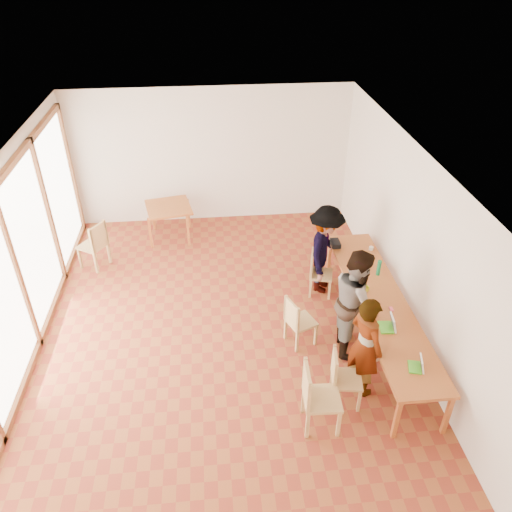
{
  "coord_description": "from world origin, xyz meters",
  "views": [
    {
      "loc": [
        -0.06,
        -6.26,
        5.62
      ],
      "look_at": [
        0.63,
        0.59,
        1.1
      ],
      "focal_mm": 35.0,
      "sensor_mm": 36.0,
      "label": 1
    }
  ],
  "objects": [
    {
      "name": "pink_phone",
      "position": [
        2.6,
        -0.57,
        0.76
      ],
      "size": [
        0.05,
        0.1,
        0.01
      ],
      "primitive_type": "cube",
      "color": "#F14D69",
      "rests_on": "communal_table"
    },
    {
      "name": "laptop_near",
      "position": [
        2.54,
        -1.79,
        0.8
      ],
      "size": [
        0.24,
        0.26,
        0.19
      ],
      "rotation": [
        0.0,
        0.0,
        -0.25
      ],
      "color": "#4CB824",
      "rests_on": "communal_table"
    },
    {
      "name": "ceiling",
      "position": [
        0.0,
        0.0,
        3.02
      ],
      "size": [
        6.0,
        8.0,
        0.04
      ],
      "primitive_type": "cube",
      "color": "white",
      "rests_on": "wall_back"
    },
    {
      "name": "chair_empty",
      "position": [
        1.75,
        0.94,
        0.53
      ],
      "size": [
        0.49,
        0.49,
        0.46
      ],
      "rotation": [
        0.0,
        0.0,
        -0.26
      ],
      "color": "tan",
      "rests_on": "ground"
    },
    {
      "name": "person_mid",
      "position": [
        2.05,
        -0.5,
        0.9
      ],
      "size": [
        0.78,
        0.94,
        1.79
      ],
      "primitive_type": "imported",
      "rotation": [
        0.0,
        0.0,
        1.45
      ],
      "color": "gray",
      "rests_on": "ground"
    },
    {
      "name": "window_wall",
      "position": [
        -2.96,
        0.0,
        1.5
      ],
      "size": [
        0.1,
        8.0,
        3.0
      ],
      "primitive_type": "cube",
      "color": "white",
      "rests_on": "ground"
    },
    {
      "name": "chair_near",
      "position": [
        1.13,
        -1.95,
        0.63
      ],
      "size": [
        0.5,
        0.5,
        0.55
      ],
      "rotation": [
        0.0,
        0.0,
        -0.05
      ],
      "color": "tan",
      "rests_on": "ground"
    },
    {
      "name": "communal_table",
      "position": [
        2.5,
        -0.32,
        0.7
      ],
      "size": [
        0.8,
        4.0,
        0.75
      ],
      "color": "#B05827",
      "rests_on": "ground"
    },
    {
      "name": "ground",
      "position": [
        0.0,
        0.0,
        0.0
      ],
      "size": [
        8.0,
        8.0,
        0.0
      ],
      "primitive_type": "plane",
      "color": "brown",
      "rests_on": "ground"
    },
    {
      "name": "laptop_mid",
      "position": [
        2.42,
        -0.98,
        0.81
      ],
      "size": [
        0.25,
        0.28,
        0.22
      ],
      "rotation": [
        0.0,
        0.0,
        -0.1
      ],
      "color": "#4CB824",
      "rests_on": "communal_table"
    },
    {
      "name": "wall_back",
      "position": [
        0.0,
        4.0,
        1.5
      ],
      "size": [
        6.0,
        0.1,
        3.0
      ],
      "primitive_type": "cube",
      "color": "beige",
      "rests_on": "ground"
    },
    {
      "name": "clear_glass",
      "position": [
        2.24,
        0.23,
        0.8
      ],
      "size": [
        0.07,
        0.07,
        0.09
      ],
      "primitive_type": "cylinder",
      "color": "silver",
      "rests_on": "communal_table"
    },
    {
      "name": "side_table",
      "position": [
        -0.97,
        3.2,
        0.67
      ],
      "size": [
        0.9,
        0.9,
        0.75
      ],
      "rotation": [
        0.0,
        0.0,
        0.2
      ],
      "color": "#B05827",
      "rests_on": "ground"
    },
    {
      "name": "condiment_cup",
      "position": [
        2.78,
        1.12,
        0.78
      ],
      "size": [
        0.08,
        0.08,
        0.06
      ],
      "primitive_type": "cylinder",
      "color": "white",
      "rests_on": "communal_table"
    },
    {
      "name": "person_near",
      "position": [
        1.95,
        -1.37,
        0.81
      ],
      "size": [
        0.6,
        0.7,
        1.62
      ],
      "primitive_type": "imported",
      "rotation": [
        0.0,
        0.0,
        2.01
      ],
      "color": "gray",
      "rests_on": "ground"
    },
    {
      "name": "chair_mid",
      "position": [
        1.57,
        -1.58,
        0.54
      ],
      "size": [
        0.47,
        0.47,
        0.47
      ],
      "rotation": [
        0.0,
        0.0,
        -0.16
      ],
      "color": "tan",
      "rests_on": "ground"
    },
    {
      "name": "green_bottle",
      "position": [
        2.67,
        0.35,
        0.89
      ],
      "size": [
        0.07,
        0.07,
        0.28
      ],
      "primitive_type": "cylinder",
      "color": "#13723E",
      "rests_on": "communal_table"
    },
    {
      "name": "chair_spare",
      "position": [
        -2.32,
        2.19,
        0.6
      ],
      "size": [
        0.63,
        0.63,
        0.52
      ],
      "rotation": [
        0.0,
        0.0,
        2.6
      ],
      "color": "tan",
      "rests_on": "ground"
    },
    {
      "name": "yellow_mug",
      "position": [
        2.33,
        -0.08,
        0.8
      ],
      "size": [
        0.15,
        0.15,
        0.09
      ],
      "primitive_type": "imported",
      "rotation": [
        0.0,
        0.0,
        0.42
      ],
      "color": "gold",
      "rests_on": "communal_table"
    },
    {
      "name": "laptop_far",
      "position": [
        2.42,
        0.48,
        0.8
      ],
      "size": [
        0.25,
        0.26,
        0.18
      ],
      "rotation": [
        0.0,
        0.0,
        0.4
      ],
      "color": "#4CB824",
      "rests_on": "communal_table"
    },
    {
      "name": "wall_right",
      "position": [
        3.0,
        0.0,
        1.5
      ],
      "size": [
        0.1,
        8.0,
        3.0
      ],
      "primitive_type": "cube",
      "color": "beige",
      "rests_on": "ground"
    },
    {
      "name": "black_pouch",
      "position": [
        2.16,
        1.33,
        0.8
      ],
      "size": [
        0.16,
        0.26,
        0.09
      ],
      "primitive_type": "cube",
      "color": "black",
      "rests_on": "communal_table"
    },
    {
      "name": "chair_far",
      "position": [
        1.17,
        -0.37,
        0.54
      ],
      "size": [
        0.53,
        0.53,
        0.47
      ],
      "rotation": [
        0.0,
        0.0,
        0.39
      ],
      "color": "tan",
      "rests_on": "ground"
    },
    {
      "name": "person_far",
      "position": [
        1.9,
        1.05,
        0.85
      ],
      "size": [
        1.01,
        1.26,
        1.7
      ],
      "primitive_type": "imported",
      "rotation": [
        0.0,
        0.0,
        1.16
      ],
      "color": "gray",
      "rests_on": "ground"
    }
  ]
}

